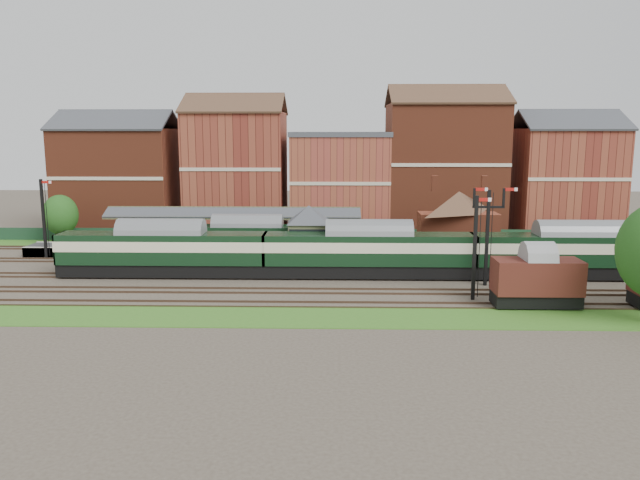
{
  "coord_description": "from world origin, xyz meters",
  "views": [
    {
      "loc": [
        -0.59,
        -53.56,
        12.8
      ],
      "look_at": [
        -1.94,
        2.0,
        3.0
      ],
      "focal_mm": 35.0,
      "sensor_mm": 36.0,
      "label": 1
    }
  ],
  "objects_px": {
    "platform_railcar": "(248,239)",
    "goods_van_a": "(537,279)",
    "semaphore_bracket": "(488,231)",
    "signal_box": "(309,236)",
    "dmu_train": "(369,250)"
  },
  "relations": [
    {
      "from": "dmu_train",
      "to": "platform_railcar",
      "type": "height_order",
      "value": "dmu_train"
    },
    {
      "from": "platform_railcar",
      "to": "goods_van_a",
      "type": "bearing_deg",
      "value": -33.67
    },
    {
      "from": "semaphore_bracket",
      "to": "platform_railcar",
      "type": "height_order",
      "value": "semaphore_bracket"
    },
    {
      "from": "semaphore_bracket",
      "to": "goods_van_a",
      "type": "height_order",
      "value": "semaphore_bracket"
    },
    {
      "from": "semaphore_bracket",
      "to": "platform_railcar",
      "type": "distance_m",
      "value": 23.12
    },
    {
      "from": "signal_box",
      "to": "semaphore_bracket",
      "type": "xyz_separation_m",
      "value": [
        15.04,
        -5.75,
        1.44
      ]
    },
    {
      "from": "semaphore_bracket",
      "to": "dmu_train",
      "type": "relative_size",
      "value": 0.15
    },
    {
      "from": "semaphore_bracket",
      "to": "dmu_train",
      "type": "bearing_deg",
      "value": 165.5
    },
    {
      "from": "signal_box",
      "to": "dmu_train",
      "type": "xyz_separation_m",
      "value": [
        5.37,
        -3.25,
        -0.74
      ]
    },
    {
      "from": "dmu_train",
      "to": "goods_van_a",
      "type": "relative_size",
      "value": 8.8
    },
    {
      "from": "signal_box",
      "to": "platform_railcar",
      "type": "bearing_deg",
      "value": 152.07
    },
    {
      "from": "platform_railcar",
      "to": "signal_box",
      "type": "bearing_deg",
      "value": -27.93
    },
    {
      "from": "signal_box",
      "to": "semaphore_bracket",
      "type": "distance_m",
      "value": 16.16
    },
    {
      "from": "platform_railcar",
      "to": "goods_van_a",
      "type": "relative_size",
      "value": 2.68
    },
    {
      "from": "dmu_train",
      "to": "goods_van_a",
      "type": "distance_m",
      "value": 14.81
    }
  ]
}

